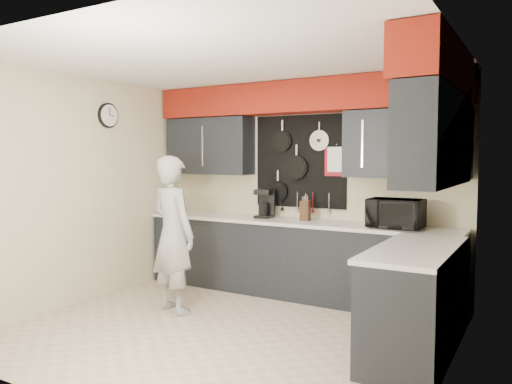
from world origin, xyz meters
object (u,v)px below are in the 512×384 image
Objects in this scene: person at (173,234)px; coffee_maker at (265,203)px; microwave at (396,213)px; utensil_crock at (304,214)px; knife_block at (305,211)px.

coffee_maker is at bearing -92.61° from person.
person is at bearing -149.60° from microwave.
coffee_maker is 0.21× the size of person.
utensil_crock is 1.60m from person.
person is (-0.42, -1.28, -0.26)m from coffee_maker.
microwave is 1.57× the size of coffee_maker.
person is (-0.97, -1.26, -0.15)m from utensil_crock.
utensil_crock is at bearing 146.41° from knife_block.
utensil_crock is at bearing -111.99° from person.
knife_block is at bearing -112.55° from person.
microwave reaches higher than knife_block.
utensil_crock is (-1.10, 0.07, -0.08)m from microwave.
microwave is at bearing -134.61° from person.
microwave is 2.40m from person.
person reaches higher than coffee_maker.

